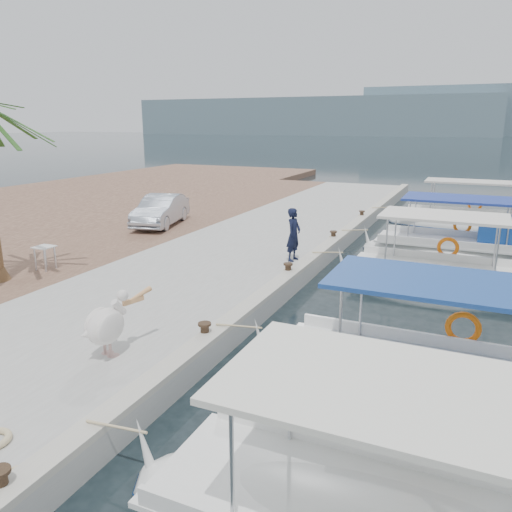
{
  "coord_description": "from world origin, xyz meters",
  "views": [
    {
      "loc": [
        4.6,
        -11.93,
        4.89
      ],
      "look_at": [
        -1.0,
        0.6,
        1.2
      ],
      "focal_mm": 35.0,
      "sensor_mm": 36.0,
      "label": 1
    }
  ],
  "objects_px": {
    "fishing_caique_b": "(438,391)",
    "fisherman": "(294,235)",
    "fishing_caique_e": "(466,225)",
    "pelican": "(107,324)",
    "parked_car": "(161,210)",
    "fishing_caique_c": "(433,281)",
    "fishing_caique_d": "(453,252)"
  },
  "relations": [
    {
      "from": "fishing_caique_b",
      "to": "fisherman",
      "type": "relative_size",
      "value": 4.31
    },
    {
      "from": "fishing_caique_e",
      "to": "pelican",
      "type": "bearing_deg",
      "value": -107.54
    },
    {
      "from": "fishing_caique_e",
      "to": "parked_car",
      "type": "bearing_deg",
      "value": -148.41
    },
    {
      "from": "fishing_caique_c",
      "to": "fishing_caique_d",
      "type": "height_order",
      "value": "same"
    },
    {
      "from": "fishing_caique_b",
      "to": "fishing_caique_c",
      "type": "xyz_separation_m",
      "value": [
        -0.71,
        6.8,
        0.0
      ]
    },
    {
      "from": "fishing_caique_d",
      "to": "parked_car",
      "type": "xyz_separation_m",
      "value": [
        -12.02,
        -1.51,
        0.96
      ]
    },
    {
      "from": "fishing_caique_c",
      "to": "fishing_caique_d",
      "type": "distance_m",
      "value": 3.92
    },
    {
      "from": "fishing_caique_c",
      "to": "parked_car",
      "type": "height_order",
      "value": "fishing_caique_c"
    },
    {
      "from": "fishing_caique_c",
      "to": "parked_car",
      "type": "distance_m",
      "value": 11.92
    },
    {
      "from": "fishing_caique_c",
      "to": "parked_car",
      "type": "relative_size",
      "value": 1.51
    },
    {
      "from": "fishing_caique_e",
      "to": "fishing_caique_d",
      "type": "bearing_deg",
      "value": -92.3
    },
    {
      "from": "fisherman",
      "to": "fishing_caique_e",
      "type": "bearing_deg",
      "value": -18.38
    },
    {
      "from": "fishing_caique_d",
      "to": "fisherman",
      "type": "xyz_separation_m",
      "value": [
        -4.71,
        -4.62,
        1.17
      ]
    },
    {
      "from": "fishing_caique_c",
      "to": "fishing_caique_d",
      "type": "relative_size",
      "value": 0.92
    },
    {
      "from": "pelican",
      "to": "fishing_caique_d",
      "type": "bearing_deg",
      "value": 65.85
    },
    {
      "from": "fishing_caique_e",
      "to": "fisherman",
      "type": "distance_m",
      "value": 11.81
    },
    {
      "from": "fishing_caique_c",
      "to": "fishing_caique_e",
      "type": "distance_m",
      "value": 9.94
    },
    {
      "from": "fishing_caique_b",
      "to": "parked_car",
      "type": "relative_size",
      "value": 1.86
    },
    {
      "from": "fishing_caique_c",
      "to": "fisherman",
      "type": "bearing_deg",
      "value": -170.48
    },
    {
      "from": "fishing_caique_e",
      "to": "parked_car",
      "type": "xyz_separation_m",
      "value": [
        -12.26,
        -7.54,
        1.04
      ]
    },
    {
      "from": "fishing_caique_e",
      "to": "parked_car",
      "type": "height_order",
      "value": "fishing_caique_e"
    },
    {
      "from": "fishing_caique_b",
      "to": "fisherman",
      "type": "distance_m",
      "value": 7.99
    },
    {
      "from": "fishing_caique_b",
      "to": "pelican",
      "type": "bearing_deg",
      "value": -162.59
    },
    {
      "from": "pelican",
      "to": "parked_car",
      "type": "distance_m",
      "value": 12.77
    },
    {
      "from": "fishing_caique_c",
      "to": "fishing_caique_d",
      "type": "xyz_separation_m",
      "value": [
        0.38,
        3.9,
        0.07
      ]
    },
    {
      "from": "fishing_caique_c",
      "to": "pelican",
      "type": "bearing_deg",
      "value": -121.23
    },
    {
      "from": "fishing_caique_d",
      "to": "fisherman",
      "type": "bearing_deg",
      "value": -135.53
    },
    {
      "from": "fisherman",
      "to": "pelican",
      "type": "bearing_deg",
      "value": 179.91
    },
    {
      "from": "fisherman",
      "to": "parked_car",
      "type": "height_order",
      "value": "fisherman"
    },
    {
      "from": "fishing_caique_d",
      "to": "fisherman",
      "type": "height_order",
      "value": "fisherman"
    },
    {
      "from": "fishing_caique_d",
      "to": "pelican",
      "type": "xyz_separation_m",
      "value": [
        -5.64,
        -12.57,
        0.94
      ]
    },
    {
      "from": "fishing_caique_e",
      "to": "pelican",
      "type": "height_order",
      "value": "fishing_caique_e"
    }
  ]
}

